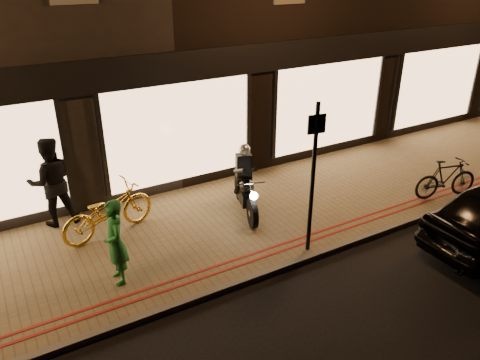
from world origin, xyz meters
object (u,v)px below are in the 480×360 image
Objects in this scene: bicycle_gold at (108,211)px; motorcycle at (245,187)px; person_green at (116,242)px; sign_post at (313,172)px.

motorcycle is at bearing -115.39° from bicycle_gold.
person_green is (-0.30, -1.65, 0.26)m from bicycle_gold.
sign_post is (0.29, -1.95, 1.06)m from motorcycle.
person_green is (-3.52, 0.88, -0.88)m from sign_post.
sign_post is 1.47× the size of bicycle_gold.
person_green is at bearing 165.91° from sign_post.
motorcycle is 0.63× the size of sign_post.
motorcycle is 1.18× the size of person_green.
sign_post reaches higher than bicycle_gold.
person_green is at bearing -144.05° from motorcycle.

